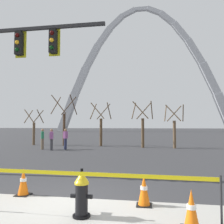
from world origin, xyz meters
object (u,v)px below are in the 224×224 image
(pedestrian_standing_center, at_px, (42,139))
(pedestrian_walking_right, at_px, (51,139))
(pedestrian_walking_left, at_px, (65,139))
(traffic_cone_mid_sidewalk, at_px, (144,190))
(traffic_cone_by_hydrant, at_px, (23,182))
(monument_arch, at_px, (142,75))
(traffic_cone_curb_edge, at_px, (191,210))
(fire_hydrant, at_px, (82,194))

(pedestrian_standing_center, xyz_separation_m, pedestrian_walking_right, (0.95, -0.49, 0.00))
(pedestrian_walking_left, height_order, pedestrian_standing_center, same)
(traffic_cone_mid_sidewalk, height_order, pedestrian_standing_center, pedestrian_standing_center)
(traffic_cone_by_hydrant, xyz_separation_m, traffic_cone_mid_sidewalk, (3.23, -0.28, 0.00))
(traffic_cone_mid_sidewalk, xyz_separation_m, monument_arch, (-1.71, 59.64, 15.95))
(traffic_cone_mid_sidewalk, bearing_deg, traffic_cone_curb_edge, -51.75)
(fire_hydrant, relative_size, traffic_cone_by_hydrant, 1.36)
(monument_arch, bearing_deg, traffic_cone_mid_sidewalk, -88.35)
(traffic_cone_by_hydrant, distance_m, traffic_cone_curb_edge, 4.34)
(traffic_cone_by_hydrant, height_order, pedestrian_walking_left, pedestrian_walking_left)
(traffic_cone_mid_sidewalk, bearing_deg, pedestrian_walking_left, 118.73)
(pedestrian_walking_left, bearing_deg, pedestrian_walking_right, -132.99)
(fire_hydrant, bearing_deg, traffic_cone_mid_sidewalk, 34.31)
(fire_hydrant, bearing_deg, pedestrian_standing_center, 119.42)
(traffic_cone_by_hydrant, relative_size, pedestrian_walking_right, 0.46)
(traffic_cone_mid_sidewalk, relative_size, pedestrian_walking_right, 0.46)
(traffic_cone_mid_sidewalk, relative_size, pedestrian_standing_center, 0.46)
(traffic_cone_by_hydrant, bearing_deg, fire_hydrant, -29.96)
(pedestrian_walking_left, distance_m, pedestrian_walking_right, 1.14)
(fire_hydrant, relative_size, traffic_cone_curb_edge, 1.36)
(fire_hydrant, xyz_separation_m, monument_arch, (-0.45, 60.50, 15.84))
(fire_hydrant, bearing_deg, traffic_cone_by_hydrant, 150.04)
(monument_arch, distance_m, pedestrian_standing_center, 51.35)
(pedestrian_walking_right, bearing_deg, monument_arch, 83.80)
(pedestrian_standing_center, bearing_deg, monument_arch, 82.63)
(monument_arch, relative_size, pedestrian_standing_center, 31.47)
(traffic_cone_by_hydrant, distance_m, traffic_cone_mid_sidewalk, 3.25)
(traffic_cone_curb_edge, xyz_separation_m, pedestrian_walking_left, (-7.14, 12.54, 0.46))
(traffic_cone_curb_edge, height_order, pedestrian_walking_right, pedestrian_walking_right)
(fire_hydrant, height_order, pedestrian_standing_center, pedestrian_standing_center)
(traffic_cone_curb_edge, bearing_deg, fire_hydrant, 173.34)
(fire_hydrant, distance_m, pedestrian_walking_right, 12.83)
(fire_hydrant, xyz_separation_m, traffic_cone_by_hydrant, (-1.97, 1.14, -0.11))
(pedestrian_standing_center, bearing_deg, fire_hydrant, -60.58)
(traffic_cone_mid_sidewalk, relative_size, traffic_cone_curb_edge, 1.00)
(traffic_cone_mid_sidewalk, height_order, monument_arch, monument_arch)
(monument_arch, distance_m, pedestrian_walking_left, 50.85)
(fire_hydrant, relative_size, traffic_cone_mid_sidewalk, 1.36)
(traffic_cone_by_hydrant, relative_size, pedestrian_standing_center, 0.46)
(traffic_cone_mid_sidewalk, height_order, traffic_cone_curb_edge, same)
(traffic_cone_curb_edge, relative_size, monument_arch, 0.01)
(monument_arch, xyz_separation_m, pedestrian_walking_right, (-5.33, -49.05, -15.49))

